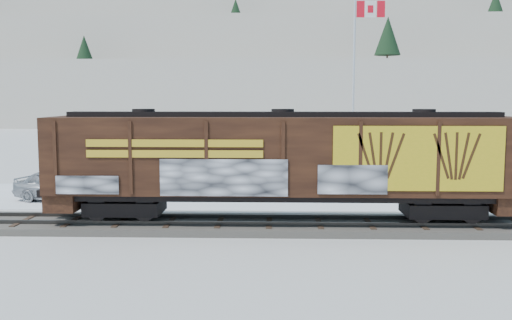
{
  "coord_description": "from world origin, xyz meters",
  "views": [
    {
      "loc": [
        0.21,
        -22.66,
        5.23
      ],
      "look_at": [
        -0.63,
        3.0,
        2.46
      ],
      "focal_mm": 40.0,
      "sensor_mm": 36.0,
      "label": 1
    }
  ],
  "objects_px": {
    "car_dark": "(457,181)",
    "hopper_railcar": "(283,159)",
    "flagpole": "(355,115)",
    "car_white": "(295,180)",
    "car_silver": "(60,185)"
  },
  "relations": [
    {
      "from": "hopper_railcar",
      "to": "car_dark",
      "type": "bearing_deg",
      "value": 40.69
    },
    {
      "from": "flagpole",
      "to": "car_white",
      "type": "xyz_separation_m",
      "value": [
        -3.95,
        -5.63,
        -3.33
      ]
    },
    {
      "from": "flagpole",
      "to": "car_dark",
      "type": "xyz_separation_m",
      "value": [
        4.89,
        -5.14,
        -3.41
      ]
    },
    {
      "from": "car_dark",
      "to": "car_white",
      "type": "bearing_deg",
      "value": 80.2
    },
    {
      "from": "car_silver",
      "to": "car_white",
      "type": "distance_m",
      "value": 12.19
    },
    {
      "from": "flagpole",
      "to": "car_dark",
      "type": "relative_size",
      "value": 2.14
    },
    {
      "from": "car_silver",
      "to": "car_dark",
      "type": "xyz_separation_m",
      "value": [
        20.85,
        2.58,
        -0.04
      ]
    },
    {
      "from": "car_dark",
      "to": "flagpole",
      "type": "bearing_deg",
      "value": 30.63
    },
    {
      "from": "car_dark",
      "to": "hopper_railcar",
      "type": "bearing_deg",
      "value": 117.73
    },
    {
      "from": "flagpole",
      "to": "car_dark",
      "type": "distance_m",
      "value": 7.87
    },
    {
      "from": "flagpole",
      "to": "car_silver",
      "type": "height_order",
      "value": "flagpole"
    },
    {
      "from": "car_silver",
      "to": "hopper_railcar",
      "type": "bearing_deg",
      "value": -100.71
    },
    {
      "from": "flagpole",
      "to": "car_dark",
      "type": "height_order",
      "value": "flagpole"
    },
    {
      "from": "hopper_railcar",
      "to": "car_silver",
      "type": "bearing_deg",
      "value": 153.19
    },
    {
      "from": "hopper_railcar",
      "to": "car_white",
      "type": "xyz_separation_m",
      "value": [
        0.76,
        7.77,
        -1.94
      ]
    }
  ]
}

